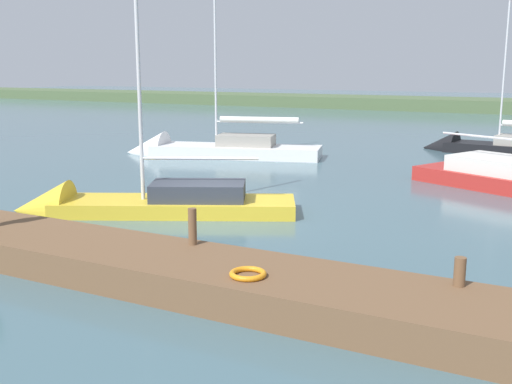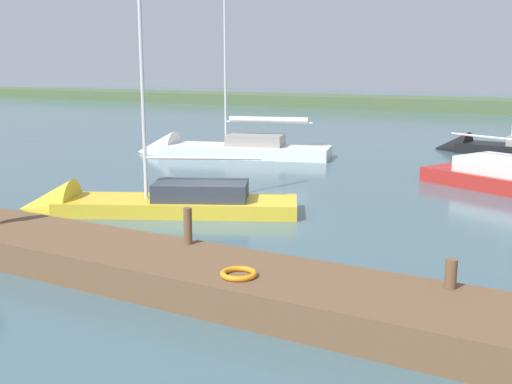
{
  "view_description": "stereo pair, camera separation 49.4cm",
  "coord_description": "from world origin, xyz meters",
  "px_view_note": "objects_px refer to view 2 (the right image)",
  "views": [
    {
      "loc": [
        -8.97,
        14.63,
        4.24
      ],
      "look_at": [
        -1.84,
        0.99,
        1.11
      ],
      "focal_mm": 42.95,
      "sensor_mm": 36.0,
      "label": 1
    },
    {
      "loc": [
        -9.41,
        14.39,
        4.24
      ],
      "look_at": [
        -1.84,
        0.99,
        1.11
      ],
      "focal_mm": 42.95,
      "sensor_mm": 36.0,
      "label": 2
    }
  ],
  "objects_px": {
    "mooring_post_near": "(451,274)",
    "sailboat_mid_channel": "(216,153)",
    "mooring_post_far": "(188,226)",
    "sailboat_inner_slip": "(500,151)",
    "sailboat_near_dock": "(137,207)",
    "life_ring_buoy": "(239,274)"
  },
  "relations": [
    {
      "from": "sailboat_near_dock",
      "to": "sailboat_mid_channel",
      "type": "bearing_deg",
      "value": -94.43
    },
    {
      "from": "sailboat_near_dock",
      "to": "sailboat_inner_slip",
      "type": "xyz_separation_m",
      "value": [
        -7.55,
        -18.72,
        -0.02
      ]
    },
    {
      "from": "mooring_post_near",
      "to": "sailboat_near_dock",
      "type": "xyz_separation_m",
      "value": [
        9.92,
        -3.77,
        -0.73
      ]
    },
    {
      "from": "mooring_post_near",
      "to": "sailboat_near_dock",
      "type": "relative_size",
      "value": 0.06
    },
    {
      "from": "mooring_post_near",
      "to": "sailboat_inner_slip",
      "type": "distance_m",
      "value": 22.63
    },
    {
      "from": "mooring_post_near",
      "to": "mooring_post_far",
      "type": "xyz_separation_m",
      "value": [
        5.34,
        0.0,
        0.13
      ]
    },
    {
      "from": "mooring_post_far",
      "to": "sailboat_mid_channel",
      "type": "xyz_separation_m",
      "value": [
        9.09,
        -15.0,
        -0.87
      ]
    },
    {
      "from": "mooring_post_near",
      "to": "sailboat_mid_channel",
      "type": "relative_size",
      "value": 0.05
    },
    {
      "from": "mooring_post_near",
      "to": "sailboat_near_dock",
      "type": "height_order",
      "value": "sailboat_near_dock"
    },
    {
      "from": "mooring_post_far",
      "to": "sailboat_inner_slip",
      "type": "xyz_separation_m",
      "value": [
        -2.97,
        -22.49,
        -0.89
      ]
    },
    {
      "from": "mooring_post_far",
      "to": "sailboat_inner_slip",
      "type": "distance_m",
      "value": 22.7
    },
    {
      "from": "sailboat_near_dock",
      "to": "sailboat_inner_slip",
      "type": "distance_m",
      "value": 20.18
    },
    {
      "from": "mooring_post_near",
      "to": "mooring_post_far",
      "type": "distance_m",
      "value": 5.34
    },
    {
      "from": "mooring_post_far",
      "to": "sailboat_inner_slip",
      "type": "height_order",
      "value": "sailboat_inner_slip"
    },
    {
      "from": "sailboat_near_dock",
      "to": "sailboat_inner_slip",
      "type": "height_order",
      "value": "sailboat_near_dock"
    },
    {
      "from": "mooring_post_near",
      "to": "mooring_post_far",
      "type": "bearing_deg",
      "value": 0.0
    },
    {
      "from": "sailboat_mid_channel",
      "to": "sailboat_near_dock",
      "type": "bearing_deg",
      "value": 96.05
    },
    {
      "from": "life_ring_buoy",
      "to": "sailboat_mid_channel",
      "type": "xyz_separation_m",
      "value": [
        11.05,
        -16.22,
        -0.53
      ]
    },
    {
      "from": "mooring_post_far",
      "to": "sailboat_mid_channel",
      "type": "height_order",
      "value": "sailboat_mid_channel"
    },
    {
      "from": "mooring_post_near",
      "to": "sailboat_inner_slip",
      "type": "xyz_separation_m",
      "value": [
        2.37,
        -22.49,
        -0.75
      ]
    },
    {
      "from": "mooring_post_near",
      "to": "sailboat_mid_channel",
      "type": "height_order",
      "value": "sailboat_mid_channel"
    },
    {
      "from": "mooring_post_far",
      "to": "sailboat_near_dock",
      "type": "xyz_separation_m",
      "value": [
        4.58,
        -3.77,
        -0.87
      ]
    }
  ]
}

